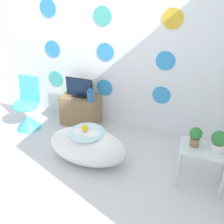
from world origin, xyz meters
name	(u,v)px	position (x,y,z in m)	size (l,w,h in m)	color
ground_plane	(47,197)	(0.00, 0.00, 0.00)	(12.00, 12.00, 0.00)	silver
wall_back_dotted	(106,40)	(0.00, 1.75, 1.30)	(4.80, 0.05, 2.60)	white
bathtub	(88,146)	(0.16, 0.71, 0.23)	(1.00, 0.53, 0.45)	white
rubber_duck	(85,128)	(0.14, 0.70, 0.50)	(0.08, 0.09, 0.09)	yellow
chair	(27,113)	(-1.04, 1.14, 0.26)	(0.39, 0.39, 0.79)	#4CC6DB
tv_cabinet	(81,110)	(-0.34, 1.53, 0.24)	(0.57, 0.34, 0.47)	#8E704C
tv	(79,88)	(-0.34, 1.53, 0.60)	(0.43, 0.12, 0.29)	black
vase	(90,96)	(-0.12, 1.44, 0.55)	(0.10, 0.10, 0.19)	#2D72B7
side_table	(203,156)	(1.50, 0.77, 0.41)	(0.51, 0.33, 0.50)	silver
potted_plant_left	(195,136)	(1.39, 0.78, 0.62)	(0.13, 0.13, 0.22)	#8C6B4C
potted_plant_right	(219,141)	(1.61, 0.77, 0.62)	(0.15, 0.15, 0.23)	white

